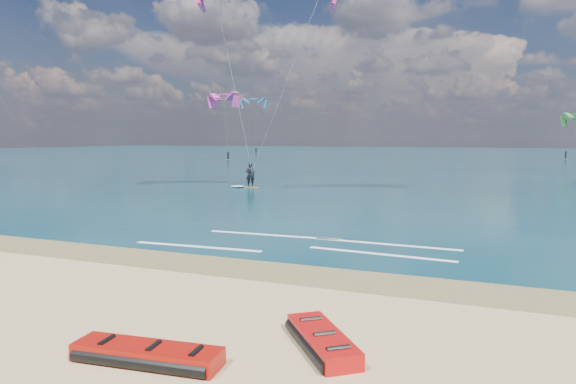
# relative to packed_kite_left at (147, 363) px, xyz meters

# --- Properties ---
(ground) EXTENTS (320.00, 320.00, 0.00)m
(ground) POSITION_rel_packed_kite_left_xyz_m (-1.76, 43.76, 0.00)
(ground) COLOR tan
(ground) RESTS_ON ground
(wet_sand_strip) EXTENTS (320.00, 2.40, 0.01)m
(wet_sand_strip) POSITION_rel_packed_kite_left_xyz_m (-1.76, 6.76, 0.00)
(wet_sand_strip) COLOR olive
(wet_sand_strip) RESTS_ON ground
(sea) EXTENTS (320.00, 200.00, 0.04)m
(sea) POSITION_rel_packed_kite_left_xyz_m (-1.76, 107.76, 0.02)
(sea) COLOR #0B373D
(sea) RESTS_ON ground
(packed_kite_left) EXTENTS (3.08, 1.35, 0.38)m
(packed_kite_left) POSITION_rel_packed_kite_left_xyz_m (0.00, 0.00, 0.00)
(packed_kite_left) COLOR #AB1209
(packed_kite_left) RESTS_ON ground
(packed_kite_mid) EXTENTS (2.41, 2.66, 0.39)m
(packed_kite_mid) POSITION_rel_packed_kite_left_xyz_m (2.76, 1.78, 0.00)
(packed_kite_mid) COLOR red
(packed_kite_mid) RESTS_ON ground
(kitesurfer_main) EXTENTS (12.41, 8.27, 17.48)m
(kitesurfer_main) POSITION_rel_packed_kite_left_xyz_m (-10.43, 27.14, 9.08)
(kitesurfer_main) COLOR yellow
(kitesurfer_main) RESTS_ON sea
(shoreline_foam) EXTENTS (11.80, 3.58, 0.01)m
(shoreline_foam) POSITION_rel_packed_kite_left_xyz_m (-0.68, 10.67, 0.04)
(shoreline_foam) COLOR white
(shoreline_foam) RESTS_ON ground
(distant_kites) EXTENTS (80.82, 36.43, 13.16)m
(distant_kites) POSITION_rel_packed_kite_left_xyz_m (-13.69, 86.46, 5.59)
(distant_kites) COLOR green
(distant_kites) RESTS_ON ground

